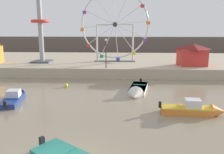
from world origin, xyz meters
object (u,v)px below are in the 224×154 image
Objects in this scene: motorboat_navy_blue at (15,97)px; promenade_lamp_near at (106,49)px; motorboat_white_red_stripe at (137,91)px; motorboat_orange_hull at (196,109)px; drop_tower_steel_tower at (40,19)px; mooring_buoy_orange at (66,85)px; ferris_wheel_white_frame at (115,26)px; carnival_booth_red_striped at (192,54)px.

motorboat_navy_blue is 12.91m from promenade_lamp_near.
motorboat_navy_blue is at bearing -66.05° from motorboat_white_red_stripe.
drop_tower_steel_tower is (-17.90, 17.67, 7.33)m from motorboat_orange_hull.
motorboat_white_red_stripe is at bearing -14.95° from mooring_buoy_orange.
motorboat_navy_blue is 19.58m from ferris_wheel_white_frame.
motorboat_orange_hull is at bearing -70.50° from ferris_wheel_white_frame.
carnival_booth_red_striped is at bearing -5.80° from drop_tower_steel_tower.
motorboat_navy_blue is 16.89m from drop_tower_steel_tower.
drop_tower_steel_tower is 4.05× the size of promenade_lamp_near.
mooring_buoy_orange is (6.19, -10.14, -7.48)m from drop_tower_steel_tower.
drop_tower_steel_tower is 34.84× the size of mooring_buoy_orange.
promenade_lamp_near is (10.20, -4.95, -3.90)m from drop_tower_steel_tower.
motorboat_white_red_stripe is 6.82m from motorboat_orange_hull.
motorboat_navy_blue is at bearing -150.04° from carnival_booth_red_striped.
drop_tower_steel_tower is (-2.78, 14.92, 7.39)m from motorboat_navy_blue.
drop_tower_steel_tower is 14.04m from mooring_buoy_orange.
motorboat_navy_blue is 1.33× the size of promenade_lamp_near.
ferris_wheel_white_frame is 24.71× the size of mooring_buoy_orange.
motorboat_orange_hull is 15.27m from promenade_lamp_near.
drop_tower_steel_tower is at bearing 154.12° from promenade_lamp_near.
carnival_booth_red_striped is at bearing 26.76° from mooring_buoy_orange.
promenade_lamp_near is at bearing -47.52° from motorboat_navy_blue.
ferris_wheel_white_frame is 2.87× the size of promenade_lamp_near.
motorboat_white_red_stripe reaches higher than mooring_buoy_orange.
motorboat_orange_hull is (4.05, -5.49, 0.13)m from motorboat_white_red_stripe.
motorboat_navy_blue is 1.23× the size of carnival_booth_red_striped.
carnival_booth_red_striped is 12.04m from promenade_lamp_near.
ferris_wheel_white_frame is at bearing 112.97° from motorboat_orange_hull.
drop_tower_steel_tower reaches higher than promenade_lamp_near.
motorboat_navy_blue is at bearing -126.62° from promenade_lamp_near.
motorboat_orange_hull is 26.20m from drop_tower_steel_tower.
drop_tower_steel_tower reaches higher than motorboat_orange_hull.
promenade_lamp_near is 7.47m from mooring_buoy_orange.
carnival_booth_red_striped is (8.04, 9.96, 2.66)m from motorboat_white_red_stripe.
ferris_wheel_white_frame is at bearing 8.20° from drop_tower_steel_tower.
carnival_booth_red_striped is at bearing 13.11° from promenade_lamp_near.
motorboat_white_red_stripe is 13.08m from carnival_booth_red_striped.
motorboat_navy_blue reaches higher than mooring_buoy_orange.
promenade_lamp_near is at bearing -25.88° from drop_tower_steel_tower.
ferris_wheel_white_frame is (8.29, 16.52, 6.46)m from motorboat_navy_blue.
carnival_booth_red_striped is at bearing 151.17° from motorboat_white_red_stripe.
ferris_wheel_white_frame is 14.30m from mooring_buoy_orange.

